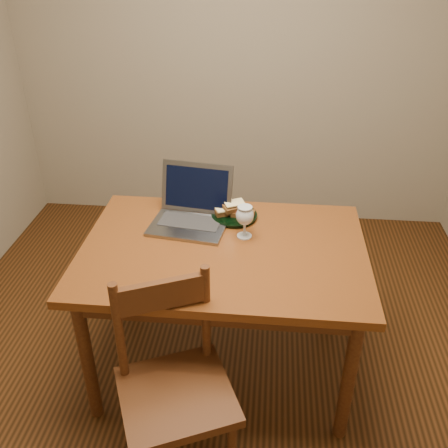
# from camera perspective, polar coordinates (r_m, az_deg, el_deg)

# --- Properties ---
(floor) EXTENTS (3.20, 3.20, 0.02)m
(floor) POSITION_cam_1_polar(r_m,az_deg,el_deg) (2.79, -1.08, -15.22)
(floor) COLOR black
(floor) RESTS_ON ground
(back_wall) EXTENTS (3.20, 0.02, 2.60)m
(back_wall) POSITION_cam_1_polar(r_m,az_deg,el_deg) (3.60, 1.82, 19.71)
(back_wall) COLOR gray
(back_wall) RESTS_ON floor
(table) EXTENTS (1.30, 0.90, 0.74)m
(table) POSITION_cam_1_polar(r_m,az_deg,el_deg) (2.33, -0.07, -4.44)
(table) COLOR #50280D
(table) RESTS_ON floor
(chair) EXTENTS (0.55, 0.54, 0.46)m
(chair) POSITION_cam_1_polar(r_m,az_deg,el_deg) (2.02, -5.73, -17.39)
(chair) COLOR #3A180C
(chair) RESTS_ON floor
(plate) EXTENTS (0.23, 0.23, 0.02)m
(plate) POSITION_cam_1_polar(r_m,az_deg,el_deg) (2.50, 1.18, 0.94)
(plate) COLOR black
(plate) RESTS_ON table
(sandwich_cheese) EXTENTS (0.14, 0.12, 0.04)m
(sandwich_cheese) POSITION_cam_1_polar(r_m,az_deg,el_deg) (2.50, 0.33, 1.69)
(sandwich_cheese) COLOR #381E0C
(sandwich_cheese) RESTS_ON plate
(sandwich_tomato) EXTENTS (0.12, 0.08, 0.03)m
(sandwich_tomato) POSITION_cam_1_polar(r_m,az_deg,el_deg) (2.48, 2.18, 1.30)
(sandwich_tomato) COLOR #381E0C
(sandwich_tomato) RESTS_ON plate
(sandwich_top) EXTENTS (0.13, 0.12, 0.04)m
(sandwich_top) POSITION_cam_1_polar(r_m,az_deg,el_deg) (2.48, 1.20, 2.08)
(sandwich_top) COLOR #381E0C
(sandwich_top) RESTS_ON plate
(milk_glass) EXTENTS (0.08, 0.08, 0.16)m
(milk_glass) POSITION_cam_1_polar(r_m,az_deg,el_deg) (2.32, 2.37, 0.27)
(milk_glass) COLOR white
(milk_glass) RESTS_ON table
(laptop) EXTENTS (0.40, 0.38, 0.26)m
(laptop) POSITION_cam_1_polar(r_m,az_deg,el_deg) (2.46, -3.65, 1.86)
(laptop) COLOR slate
(laptop) RESTS_ON table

